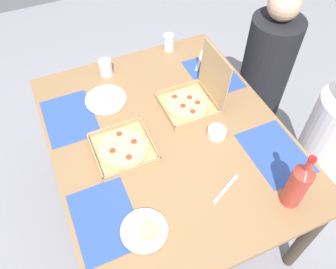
{
  "coord_description": "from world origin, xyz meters",
  "views": [
    {
      "loc": [
        1.01,
        -0.45,
        2.14
      ],
      "look_at": [
        0.0,
        0.0,
        0.78
      ],
      "focal_mm": 36.14,
      "sensor_mm": 36.0,
      "label": 1
    }
  ],
  "objects_px": {
    "cup_red": "(169,42)",
    "condiment_bowl": "(217,132)",
    "plate_far_right": "(106,100)",
    "diner_right_seat": "(322,156)",
    "plate_near_left": "(145,231)",
    "pizza_box_corner_right": "(123,148)",
    "cup_clear_left": "(106,68)",
    "diner_left_seat": "(262,83)",
    "pizza_box_corner_left": "(193,98)",
    "soda_bottle": "(298,184)"
  },
  "relations": [
    {
      "from": "pizza_box_corner_left",
      "to": "soda_bottle",
      "type": "bearing_deg",
      "value": 10.56
    },
    {
      "from": "diner_left_seat",
      "to": "cup_red",
      "type": "bearing_deg",
      "value": -120.72
    },
    {
      "from": "plate_far_right",
      "to": "diner_left_seat",
      "type": "xyz_separation_m",
      "value": [
        0.04,
        1.07,
        -0.23
      ]
    },
    {
      "from": "pizza_box_corner_left",
      "to": "cup_red",
      "type": "distance_m",
      "value": 0.52
    },
    {
      "from": "pizza_box_corner_left",
      "to": "cup_clear_left",
      "type": "height_order",
      "value": "pizza_box_corner_left"
    },
    {
      "from": "pizza_box_corner_left",
      "to": "cup_red",
      "type": "bearing_deg",
      "value": 171.23
    },
    {
      "from": "cup_red",
      "to": "condiment_bowl",
      "type": "distance_m",
      "value": 0.76
    },
    {
      "from": "soda_bottle",
      "to": "cup_clear_left",
      "type": "height_order",
      "value": "soda_bottle"
    },
    {
      "from": "pizza_box_corner_right",
      "to": "cup_clear_left",
      "type": "bearing_deg",
      "value": 170.65
    },
    {
      "from": "condiment_bowl",
      "to": "diner_left_seat",
      "type": "relative_size",
      "value": 0.08
    },
    {
      "from": "diner_left_seat",
      "to": "plate_near_left",
      "type": "bearing_deg",
      "value": -56.4
    },
    {
      "from": "plate_near_left",
      "to": "soda_bottle",
      "type": "relative_size",
      "value": 0.62
    },
    {
      "from": "pizza_box_corner_left",
      "to": "diner_right_seat",
      "type": "relative_size",
      "value": 0.27
    },
    {
      "from": "cup_red",
      "to": "plate_far_right",
      "type": "bearing_deg",
      "value": -60.79
    },
    {
      "from": "plate_far_right",
      "to": "condiment_bowl",
      "type": "xyz_separation_m",
      "value": [
        0.47,
        0.45,
        0.01
      ]
    },
    {
      "from": "diner_right_seat",
      "to": "plate_near_left",
      "type": "bearing_deg",
      "value": -84.01
    },
    {
      "from": "pizza_box_corner_right",
      "to": "diner_right_seat",
      "type": "relative_size",
      "value": 0.25
    },
    {
      "from": "soda_bottle",
      "to": "diner_right_seat",
      "type": "height_order",
      "value": "diner_right_seat"
    },
    {
      "from": "plate_far_right",
      "to": "plate_near_left",
      "type": "distance_m",
      "value": 0.81
    },
    {
      "from": "soda_bottle",
      "to": "diner_right_seat",
      "type": "bearing_deg",
      "value": 115.69
    },
    {
      "from": "plate_far_right",
      "to": "soda_bottle",
      "type": "bearing_deg",
      "value": 31.47
    },
    {
      "from": "plate_far_right",
      "to": "plate_near_left",
      "type": "bearing_deg",
      "value": -5.69
    },
    {
      "from": "diner_left_seat",
      "to": "pizza_box_corner_left",
      "type": "bearing_deg",
      "value": -74.27
    },
    {
      "from": "soda_bottle",
      "to": "pizza_box_corner_left",
      "type": "bearing_deg",
      "value": -169.44
    },
    {
      "from": "pizza_box_corner_left",
      "to": "cup_red",
      "type": "xyz_separation_m",
      "value": [
        -0.51,
        0.08,
        0.01
      ]
    },
    {
      "from": "pizza_box_corner_left",
      "to": "plate_far_right",
      "type": "distance_m",
      "value": 0.49
    },
    {
      "from": "plate_near_left",
      "to": "condiment_bowl",
      "type": "height_order",
      "value": "condiment_bowl"
    },
    {
      "from": "soda_bottle",
      "to": "cup_clear_left",
      "type": "bearing_deg",
      "value": -156.6
    },
    {
      "from": "pizza_box_corner_right",
      "to": "cup_red",
      "type": "distance_m",
      "value": 0.85
    },
    {
      "from": "pizza_box_corner_right",
      "to": "plate_near_left",
      "type": "distance_m",
      "value": 0.45
    },
    {
      "from": "plate_far_right",
      "to": "diner_right_seat",
      "type": "distance_m",
      "value": 1.3
    },
    {
      "from": "pizza_box_corner_left",
      "to": "plate_near_left",
      "type": "height_order",
      "value": "pizza_box_corner_left"
    },
    {
      "from": "cup_red",
      "to": "condiment_bowl",
      "type": "relative_size",
      "value": 1.11
    },
    {
      "from": "diner_left_seat",
      "to": "diner_right_seat",
      "type": "distance_m",
      "value": 0.65
    },
    {
      "from": "pizza_box_corner_left",
      "to": "plate_near_left",
      "type": "distance_m",
      "value": 0.78
    },
    {
      "from": "pizza_box_corner_left",
      "to": "soda_bottle",
      "type": "distance_m",
      "value": 0.73
    },
    {
      "from": "pizza_box_corner_left",
      "to": "cup_clear_left",
      "type": "xyz_separation_m",
      "value": [
        -0.44,
        -0.37,
        0.0
      ]
    },
    {
      "from": "pizza_box_corner_left",
      "to": "cup_clear_left",
      "type": "bearing_deg",
      "value": -140.33
    },
    {
      "from": "cup_red",
      "to": "diner_left_seat",
      "type": "xyz_separation_m",
      "value": [
        0.33,
        0.56,
        -0.27
      ]
    },
    {
      "from": "condiment_bowl",
      "to": "pizza_box_corner_right",
      "type": "bearing_deg",
      "value": -102.46
    },
    {
      "from": "pizza_box_corner_right",
      "to": "cup_clear_left",
      "type": "xyz_separation_m",
      "value": [
        -0.58,
        0.1,
        0.04
      ]
    },
    {
      "from": "plate_near_left",
      "to": "diner_right_seat",
      "type": "bearing_deg",
      "value": 95.99
    },
    {
      "from": "diner_left_seat",
      "to": "diner_right_seat",
      "type": "height_order",
      "value": "diner_left_seat"
    },
    {
      "from": "condiment_bowl",
      "to": "pizza_box_corner_left",
      "type": "bearing_deg",
      "value": -176.92
    },
    {
      "from": "diner_right_seat",
      "to": "pizza_box_corner_right",
      "type": "bearing_deg",
      "value": -106.44
    },
    {
      "from": "soda_bottle",
      "to": "cup_red",
      "type": "relative_size",
      "value": 3.0
    },
    {
      "from": "pizza_box_corner_right",
      "to": "pizza_box_corner_left",
      "type": "bearing_deg",
      "value": 107.22
    },
    {
      "from": "condiment_bowl",
      "to": "diner_left_seat",
      "type": "height_order",
      "value": "diner_left_seat"
    },
    {
      "from": "pizza_box_corner_right",
      "to": "diner_left_seat",
      "type": "height_order",
      "value": "diner_left_seat"
    },
    {
      "from": "pizza_box_corner_left",
      "to": "condiment_bowl",
      "type": "relative_size",
      "value": 3.25
    }
  ]
}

